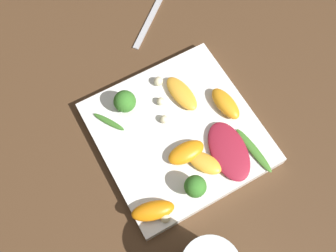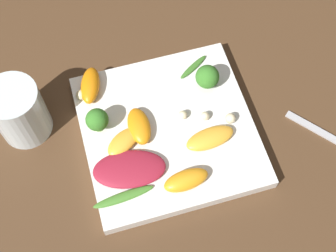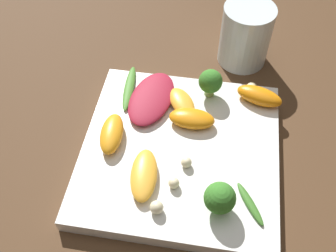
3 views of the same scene
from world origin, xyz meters
The scene contains 17 objects.
ground_plane centered at (0.00, 0.00, 0.00)m, with size 2.40×2.40×0.00m, color #4C331E.
plate centered at (0.00, 0.00, 0.01)m, with size 0.26×0.26×0.02m.
fork centered at (-0.26, 0.10, 0.00)m, with size 0.13×0.15×0.01m.
radicchio_leaf_0 centered at (0.07, 0.05, 0.03)m, with size 0.11×0.08×0.01m.
orange_segment_0 centered at (0.07, 0.01, 0.03)m, with size 0.06×0.06×0.02m.
orange_segment_1 centered at (0.04, -0.01, 0.03)m, with size 0.03×0.06×0.02m.
orange_segment_2 centered at (0.00, 0.09, 0.03)m, with size 0.07×0.04×0.02m.
orange_segment_3 centered at (-0.05, 0.04, 0.03)m, with size 0.08×0.04×0.02m.
orange_segment_4 centered at (0.10, -0.10, 0.03)m, with size 0.05×0.07×0.02m.
broccoli_floret_0 centered at (-0.08, -0.06, 0.05)m, with size 0.04×0.04×0.04m.
broccoli_floret_1 centered at (0.10, -0.03, 0.05)m, with size 0.03×0.03×0.04m.
arugula_sprig_0 centered at (-0.07, -0.09, 0.02)m, with size 0.06×0.04×0.01m.
arugula_sprig_1 centered at (0.09, 0.09, 0.03)m, with size 0.09×0.02×0.01m.
macadamia_nut_0 centered at (-0.03, -0.01, 0.03)m, with size 0.01×0.01×0.01m.
macadamia_nut_1 centered at (-0.09, 0.02, 0.03)m, with size 0.02×0.02×0.02m.
macadamia_nut_2 centered at (-0.06, 0.00, 0.03)m, with size 0.01×0.01×0.01m.
macadamia_nut_3 centered at (0.12, -0.09, 0.03)m, with size 0.02×0.02×0.02m.
Camera 1 is at (0.21, -0.14, 0.62)m, focal length 42.00 mm.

